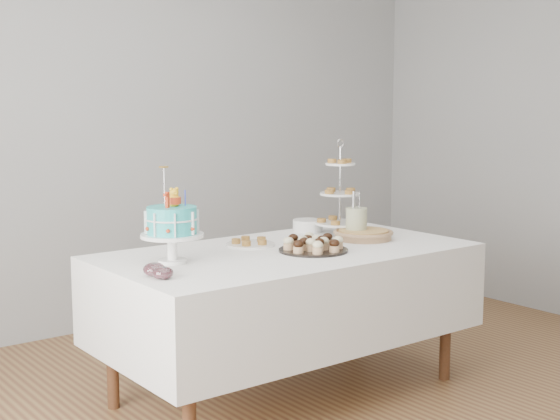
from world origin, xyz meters
TOP-DOWN VIEW (x-y plane):
  - floor at (0.00, 0.00)m, footprint 5.00×5.00m
  - walls at (0.00, 0.00)m, footprint 5.04×4.04m
  - table at (0.00, 0.30)m, footprint 1.92×1.02m
  - birthday_cake at (-0.64, 0.37)m, footprint 0.30×0.30m
  - cupcake_tray at (0.08, 0.18)m, footprint 0.36×0.36m
  - pie at (0.53, 0.29)m, footprint 0.33×0.33m
  - tiered_stand at (0.55, 0.51)m, footprint 0.28×0.28m
  - plate_stack at (0.45, 0.68)m, footprint 0.18×0.18m
  - pastry_plate at (-0.09, 0.51)m, footprint 0.26×0.26m
  - jam_bowl_a at (-0.84, 0.17)m, footprint 0.10×0.10m
  - jam_bowl_b at (-0.84, 0.10)m, footprint 0.09×0.09m
  - utensil_pitcher at (0.51, 0.33)m, footprint 0.13×0.12m

SIDE VIEW (x-z plane):
  - floor at x=0.00m, z-range 0.00..0.00m
  - table at x=0.00m, z-range 0.16..0.93m
  - pastry_plate at x=-0.09m, z-range 0.77..0.81m
  - jam_bowl_b at x=-0.84m, z-range 0.77..0.82m
  - jam_bowl_a at x=-0.84m, z-range 0.77..0.83m
  - pie at x=0.53m, z-range 0.77..0.83m
  - plate_stack at x=0.45m, z-range 0.77..0.84m
  - cupcake_tray at x=0.08m, z-range 0.77..0.85m
  - utensil_pitcher at x=0.51m, z-range 0.73..1.00m
  - birthday_cake at x=-0.64m, z-range 0.67..1.12m
  - tiered_stand at x=0.55m, z-range 0.72..1.27m
  - walls at x=0.00m, z-range 0.00..2.70m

